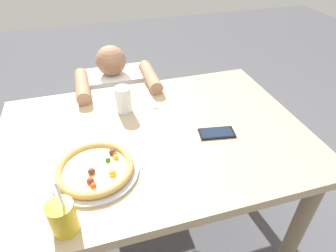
% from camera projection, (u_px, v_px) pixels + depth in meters
% --- Properties ---
extents(ground_plane, '(8.00, 8.00, 0.00)m').
position_uv_depth(ground_plane, '(158.00, 234.00, 1.67)').
color(ground_plane, '#4C4C51').
extents(dining_table, '(1.29, 0.90, 0.75)m').
position_uv_depth(dining_table, '(155.00, 152.00, 1.28)').
color(dining_table, tan).
rests_on(dining_table, ground).
extents(pizza_near, '(0.31, 0.31, 0.04)m').
position_uv_depth(pizza_near, '(95.00, 169.00, 1.03)').
color(pizza_near, '#B7B7BC').
rests_on(pizza_near, dining_table).
extents(drink_cup_colored, '(0.08, 0.08, 0.19)m').
position_uv_depth(drink_cup_colored, '(63.00, 217.00, 0.82)').
color(drink_cup_colored, gold).
rests_on(drink_cup_colored, dining_table).
extents(water_cup_clear, '(0.07, 0.07, 0.12)m').
position_uv_depth(water_cup_clear, '(123.00, 99.00, 1.31)').
color(water_cup_clear, silver).
rests_on(water_cup_clear, dining_table).
extents(paper_napkin, '(0.18, 0.17, 0.00)m').
position_uv_depth(paper_napkin, '(82.00, 123.00, 1.28)').
color(paper_napkin, white).
rests_on(paper_napkin, dining_table).
extents(fork, '(0.03, 0.20, 0.00)m').
position_uv_depth(fork, '(152.00, 98.00, 1.44)').
color(fork, silver).
rests_on(fork, dining_table).
extents(cell_phone, '(0.16, 0.10, 0.01)m').
position_uv_depth(cell_phone, '(217.00, 133.00, 1.21)').
color(cell_phone, black).
rests_on(cell_phone, dining_table).
extents(diner_seated, '(0.43, 0.53, 0.89)m').
position_uv_depth(diner_seated, '(118.00, 118.00, 1.92)').
color(diner_seated, '#333847').
rests_on(diner_seated, ground).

